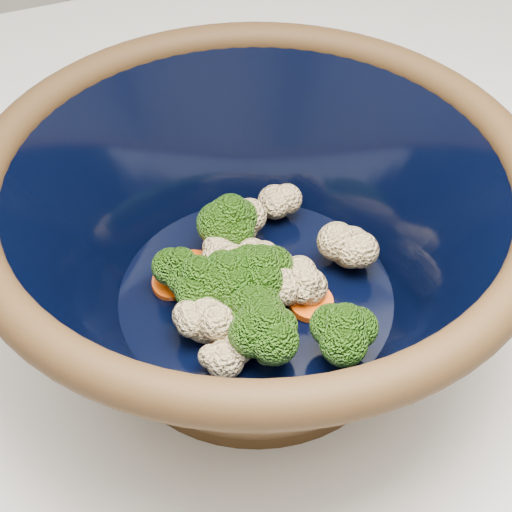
# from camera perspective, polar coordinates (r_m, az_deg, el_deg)

# --- Properties ---
(mixing_bowl) EXTENTS (0.40, 0.40, 0.16)m
(mixing_bowl) POSITION_cam_1_polar(r_m,az_deg,el_deg) (0.49, 0.00, 1.28)
(mixing_bowl) COLOR black
(mixing_bowl) RESTS_ON counter
(vegetable_pile) EXTENTS (0.16, 0.19, 0.05)m
(vegetable_pile) POSITION_cam_1_polar(r_m,az_deg,el_deg) (0.50, -0.35, -1.65)
(vegetable_pile) COLOR #608442
(vegetable_pile) RESTS_ON mixing_bowl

